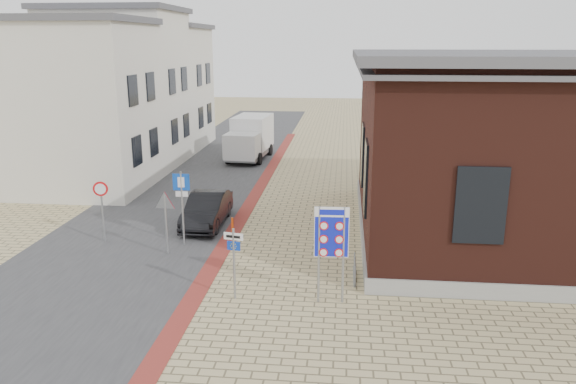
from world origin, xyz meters
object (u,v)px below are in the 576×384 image
at_px(border_sign, 332,234).
at_px(parking_sign, 182,195).
at_px(essen_sign, 234,254).
at_px(sedan, 207,209).
at_px(box_truck, 250,138).
at_px(bollard, 233,230).

height_order(border_sign, parking_sign, border_sign).
xyz_separation_m(border_sign, parking_sign, (-5.43, 4.13, -0.14)).
relative_size(essen_sign, parking_sign, 0.78).
bearing_deg(parking_sign, sedan, 81.01).
xyz_separation_m(box_truck, border_sign, (5.60, -19.63, 0.66)).
xyz_separation_m(essen_sign, parking_sign, (-2.70, 4.20, 0.50)).
bearing_deg(essen_sign, parking_sign, 133.96).
distance_m(border_sign, essen_sign, 2.81).
relative_size(border_sign, parking_sign, 1.03).
bearing_deg(parking_sign, box_truck, 88.97).
xyz_separation_m(essen_sign, bollard, (-1.00, 4.70, -0.92)).
height_order(sedan, border_sign, border_sign).
relative_size(border_sign, bollard, 3.06).
relative_size(sedan, parking_sign, 1.44).
height_order(essen_sign, parking_sign, parking_sign).
bearing_deg(box_truck, border_sign, -69.18).
height_order(box_truck, bollard, box_truck).
distance_m(box_truck, border_sign, 20.42).
bearing_deg(bollard, parking_sign, -163.61).
bearing_deg(bollard, border_sign, -51.11).
bearing_deg(box_truck, essen_sign, -76.82).
xyz_separation_m(sedan, bollard, (1.40, -1.82, -0.19)).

